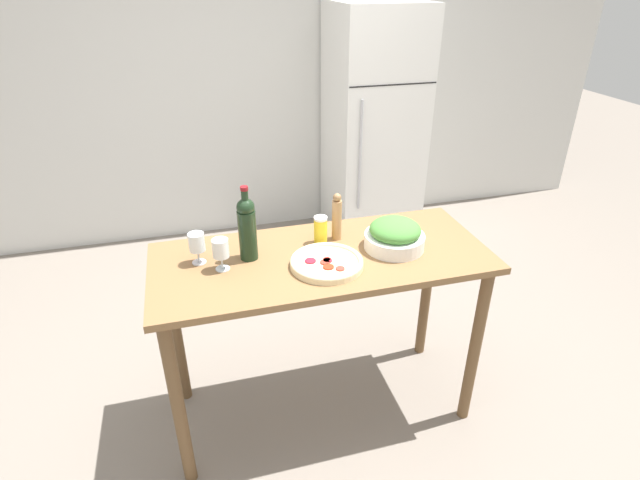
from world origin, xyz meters
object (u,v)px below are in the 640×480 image
Objects in this scene: salt_canister at (321,230)px; wine_bottle at (247,227)px; pepper_mill at (337,217)px; salad_bowl at (395,235)px; homemade_pizza at (327,263)px; refrigerator at (373,128)px; wine_glass_far at (197,243)px; wine_glass_near at (221,250)px.

wine_bottle is at bearing -171.65° from salt_canister.
wine_bottle is 1.47× the size of pepper_mill.
salad_bowl is 2.06× the size of salt_canister.
wine_bottle is at bearing 152.99° from homemade_pizza.
refrigerator is at bearing 62.15° from salt_canister.
pepper_mill is at bearing 63.40° from homemade_pizza.
wine_glass_far is at bearing 161.66° from homemade_pizza.
refrigerator is 2.13m from homemade_pizza.
wine_bottle is 2.55× the size of salt_canister.
wine_glass_near reaches higher than salad_bowl.
homemade_pizza is at bearing -167.85° from salad_bowl.
wine_glass_near is 0.61× the size of pepper_mill.
salt_canister is (-0.31, 0.13, 0.00)m from salad_bowl.
wine_glass_near is 1.07× the size of salt_canister.
wine_glass_far is at bearing 173.37° from salad_bowl.
wine_glass_near reaches higher than homemade_pizza.
wine_glass_far is 0.64m from pepper_mill.
salad_bowl is (0.22, -0.15, -0.05)m from pepper_mill.
pepper_mill reaches higher than homemade_pizza.
homemade_pizza is (0.43, -0.09, -0.07)m from wine_glass_near.
wine_glass_near is 0.44m from homemade_pizza.
salad_bowl is 0.35m from homemade_pizza.
wine_glass_near is 0.56m from pepper_mill.
refrigerator is 6.77× the size of salad_bowl.
wine_glass_far is 1.07× the size of salt_canister.
refrigerator is 2.27m from wine_glass_near.
wine_glass_far is (-0.09, 0.08, 0.00)m from wine_glass_near.
salt_canister is at bearing 13.83° from wine_glass_near.
wine_glass_near is 1.00× the size of wine_glass_far.
homemade_pizza is at bearing -98.36° from salt_canister.
pepper_mill reaches higher than wine_glass_near.
salad_bowl is (0.86, -0.10, -0.03)m from wine_glass_far.
salad_bowl is (-0.59, -1.84, 0.06)m from refrigerator.
salad_bowl reaches higher than homemade_pizza.
homemade_pizza is (0.52, -0.17, -0.08)m from wine_glass_far.
wine_glass_far is 0.52× the size of salad_bowl.
wine_glass_far is 0.45× the size of homemade_pizza.
wine_bottle is 2.39× the size of wine_glass_near.
salt_canister is (-0.08, -0.02, -0.04)m from pepper_mill.
refrigerator is 8.04× the size of pepper_mill.
salad_bowl is at bearing -23.33° from salt_canister.
wine_bottle reaches higher than wine_glass_near.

